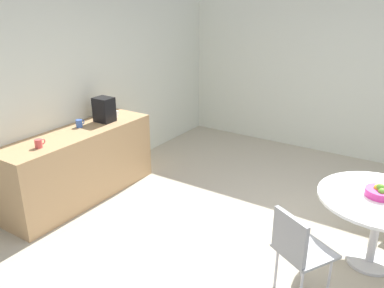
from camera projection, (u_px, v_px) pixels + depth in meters
ground_plane at (289, 251)px, 4.03m from camera, size 6.00×6.00×0.00m
wall_back at (75, 90)px, 5.10m from camera, size 6.00×0.10×2.60m
wall_side_right at (366, 77)px, 5.91m from camera, size 0.10×6.00×2.60m
counter_block at (80, 165)px, 4.96m from camera, size 2.06×0.60×0.90m
round_table at (379, 209)px, 3.65m from camera, size 1.14×1.14×0.72m
chair_gray at (297, 246)px, 3.25m from camera, size 0.57×0.57×0.83m
fruit_bowl at (380, 192)px, 3.61m from camera, size 0.26×0.26×0.13m
mug_white at (39, 143)px, 4.28m from camera, size 0.13×0.08×0.09m
mug_green at (115, 114)px, 5.32m from camera, size 0.13×0.08×0.09m
mug_red at (79, 123)px, 4.93m from camera, size 0.13×0.08×0.09m
coffee_maker at (104, 110)px, 5.11m from camera, size 0.20×0.24×0.32m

